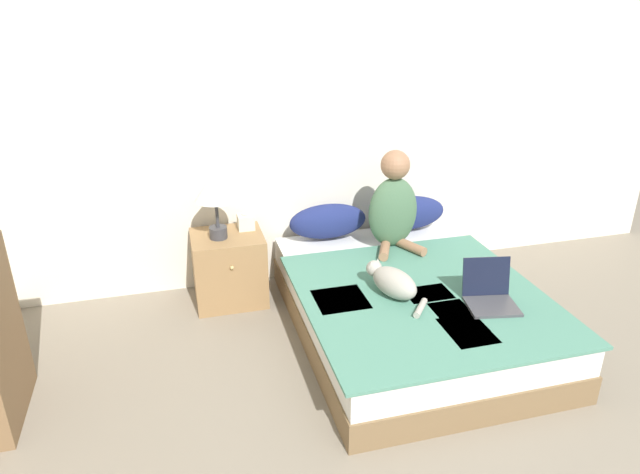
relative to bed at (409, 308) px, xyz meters
The scene contains 10 objects.
wall_back 1.53m from the bed, 100.56° to the left, with size 5.95×0.05×2.55m.
bed is the anchor object (origin of this frame).
pillow_near 0.98m from the bed, 111.38° to the left, with size 0.61×0.23×0.27m.
pillow_far 0.98m from the bed, 68.59° to the left, with size 0.61×0.23×0.27m.
person_sitting 0.79m from the bed, 81.38° to the left, with size 0.38×0.37×0.74m.
cat_tabby 0.37m from the bed, 146.18° to the right, with size 0.31×0.54×0.18m.
laptop_open 0.58m from the bed, 47.21° to the right, with size 0.35×0.35×0.26m.
nightstand 1.37m from the bed, 145.70° to the left, with size 0.52×0.47×0.53m.
table_lamp 1.57m from the bed, 148.07° to the left, with size 0.29×0.29×0.49m.
tissue_box 1.36m from the bed, 138.51° to the left, with size 0.12×0.12×0.14m.
Camera 1 is at (-1.26, -0.38, 2.20)m, focal length 32.00 mm.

